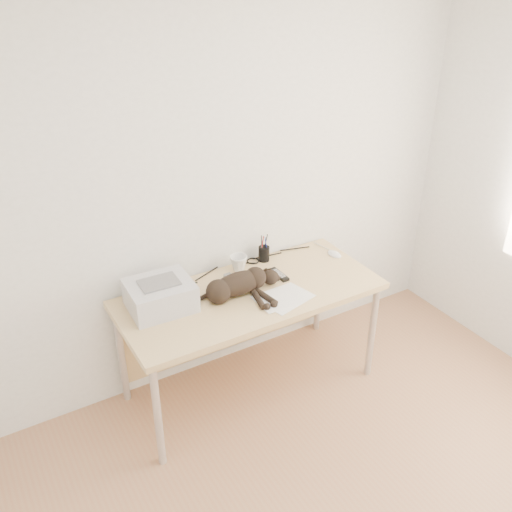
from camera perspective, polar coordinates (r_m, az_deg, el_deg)
wall_back at (r=3.47m, az=-3.62°, el=6.99°), size 3.50×0.00×3.50m
desk at (r=3.59m, az=-1.27°, el=-4.76°), size 1.60×0.70×0.74m
printer at (r=3.31m, az=-9.56°, el=-3.88°), size 0.38×0.32×0.17m
papers at (r=3.39m, az=2.75°, el=-4.21°), size 0.35×0.28×0.01m
cat at (r=3.39m, az=-2.02°, el=-3.03°), size 0.66×0.30×0.15m
mug at (r=3.65m, az=-1.75°, el=-0.73°), size 0.15×0.15×0.10m
pen_cup at (r=3.76m, az=0.80°, el=0.26°), size 0.07×0.07×0.19m
remote_grey at (r=3.55m, az=-2.27°, el=-2.44°), size 0.06×0.17×0.02m
remote_black at (r=3.61m, az=2.31°, el=-1.87°), size 0.05×0.17×0.02m
mouse at (r=3.87m, az=7.86°, el=0.34°), size 0.08×0.12×0.04m
cable_tangle at (r=3.68m, az=-3.00°, el=-1.27°), size 1.36×0.08×0.01m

